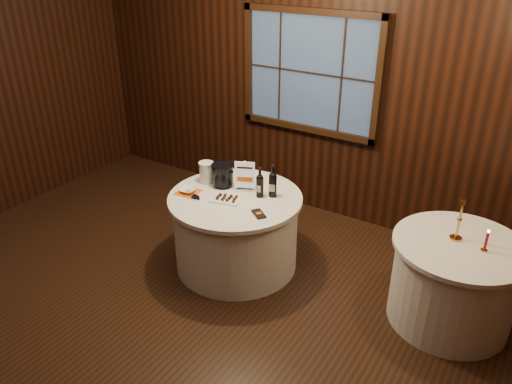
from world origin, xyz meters
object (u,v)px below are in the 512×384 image
Objects in this scene: chocolate_box at (259,214)px; brass_candlestick at (458,225)px; main_table at (236,231)px; sign_stand at (245,180)px; port_bottle_right at (273,183)px; glass_pitcher at (207,172)px; red_candle at (486,243)px; chocolate_plate at (226,199)px; grape_bunch at (196,197)px; cracker_bowl at (188,190)px; ice_bucket at (223,175)px; port_bottle_left at (260,184)px; side_table at (453,282)px.

chocolate_box is 1.65m from brass_candlestick.
sign_stand is at bearing 89.39° from main_table.
glass_pitcher is at bearing 169.21° from port_bottle_right.
sign_stand is 0.97× the size of port_bottle_right.
red_candle is (1.87, 0.09, -0.06)m from port_bottle_right.
sign_stand is 0.29m from chocolate_plate.
sign_stand is at bearing 53.52° from grape_bunch.
main_table is 8.92× the size of cracker_bowl.
brass_candlestick is at bearing 12.43° from cracker_bowl.
ice_bucket is 1.57× the size of cracker_bowl.
red_candle is (2.46, 0.52, 0.06)m from grape_bunch.
chocolate_box is 1.85m from red_candle.
red_candle reaches higher than cracker_bowl.
sign_stand is at bearing 10.79° from glass_pitcher.
chocolate_box is (0.18, -0.30, -0.12)m from port_bottle_left.
grape_bunch is at bearing -151.46° from sign_stand.
main_table is 0.57m from ice_bucket.
ice_bucket is at bearing 170.05° from port_bottle_right.
red_candle is (2.17, 0.12, -0.03)m from sign_stand.
main_table is at bearing -153.35° from port_bottle_left.
main_table is 0.57m from chocolate_box.
cracker_bowl is at bearing -143.52° from chocolate_box.
chocolate_box is at bearing -165.56° from red_candle.
port_bottle_left reaches higher than ice_bucket.
main_table is 5.66× the size of ice_bucket.
brass_candlestick is at bearing 14.45° from grape_bunch.
ice_bucket reaches higher than glass_pitcher.
ice_bucket is 0.68m from chocolate_box.
red_candle reaches higher than grape_bunch.
main_table is 2.02m from side_table.
port_bottle_left is 1.87× the size of grape_bunch.
brass_candlestick is at bearing 13.08° from chocolate_plate.
sign_stand is 1.38× the size of ice_bucket.
brass_candlestick reaches higher than chocolate_plate.
glass_pitcher is at bearing 151.16° from chocolate_plate.
grape_bunch is 1.11× the size of cracker_bowl.
cracker_bowl is (-0.43, -0.18, 0.40)m from main_table.
main_table is 7.59× the size of chocolate_box.
brass_candlestick is at bearing 1.30° from port_bottle_left.
chocolate_plate is 2.02m from brass_candlestick.
brass_candlestick is (2.23, 0.57, 0.11)m from grape_bunch.
brass_candlestick reaches higher than glass_pitcher.
cracker_bowl is at bearing 160.14° from grape_bunch.
main_table is at bearing -11.14° from glass_pitcher.
main_table is 8.04× the size of grape_bunch.
main_table is 6.66× the size of red_candle.
port_bottle_right is (-1.70, -0.10, 0.52)m from side_table.
glass_pitcher is at bearing -175.42° from side_table.
port_bottle_left is 1.54× the size of red_candle.
port_bottle_right is at bearing 27.15° from cracker_bowl.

